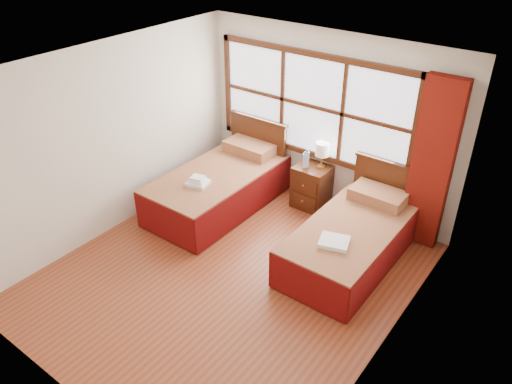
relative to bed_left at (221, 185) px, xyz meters
The scene contains 15 objects.
floor 1.69m from the bed_left, 46.06° to the right, with size 4.50×4.50×0.00m, color brown.
ceiling 2.80m from the bed_left, 46.06° to the right, with size 4.50×4.50×0.00m, color white.
wall_back 1.83m from the bed_left, 42.46° to the left, with size 4.00×4.00×0.00m, color silver.
wall_left 1.75m from the bed_left, 125.34° to the right, with size 4.50×4.50×0.00m, color silver.
wall_right 3.51m from the bed_left, 20.77° to the right, with size 4.50×4.50×0.00m, color silver.
window 1.79m from the bed_left, 48.40° to the left, with size 3.16×0.06×1.56m.
curtain 3.02m from the bed_left, 18.38° to the left, with size 0.50×0.16×2.30m, color maroon.
bed_left is the anchor object (origin of this frame).
bed_right 2.20m from the bed_left, ahead, with size 1.07×2.09×1.04m.
nightstand 1.36m from the bed_left, 35.83° to the left, with size 0.50×0.49×0.66m.
towels_left 0.58m from the bed_left, 88.10° to the right, with size 0.34×0.32×0.12m.
towels_right 2.28m from the bed_left, 13.25° to the right, with size 0.42×0.39×0.05m.
lamp 1.60m from the bed_left, 36.19° to the left, with size 0.20×0.20×0.39m.
bottle_near 1.32m from the bed_left, 35.98° to the left, with size 0.07×0.07×0.25m.
bottle_far 1.35m from the bed_left, 36.75° to the left, with size 0.07×0.07×0.27m.
Camera 1 is at (3.15, -3.67, 4.11)m, focal length 35.00 mm.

